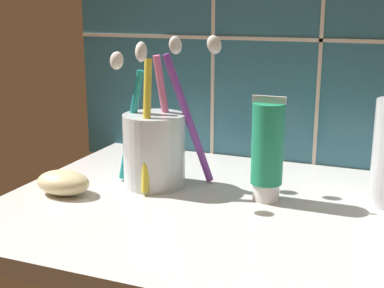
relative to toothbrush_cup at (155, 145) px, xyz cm
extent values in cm
cube|color=silver|center=(15.32, -3.10, -6.16)|extent=(60.76, 39.63, 2.00)
cube|color=beige|center=(15.32, 16.11, 11.99)|extent=(70.76, 0.24, 0.50)
cylinder|color=silver|center=(-0.08, -0.05, -0.70)|extent=(7.59, 7.59, 8.93)
cylinder|color=purple|center=(3.75, 1.75, 3.10)|extent=(5.88, 3.84, 16.02)
ellipsoid|color=white|center=(6.40, 3.25, 12.00)|extent=(2.65, 2.26, 2.63)
cylinder|color=pink|center=(0.63, 2.01, 2.98)|extent=(2.60, 3.42, 15.63)
ellipsoid|color=white|center=(1.41, 3.25, 11.81)|extent=(2.18, 2.41, 2.45)
cylinder|color=teal|center=(-3.20, 0.02, 2.10)|extent=(3.80, 1.26, 13.90)
ellipsoid|color=white|center=(-4.84, -0.14, 10.03)|extent=(2.22, 1.50, 2.50)
cylinder|color=yellow|center=(0.20, -2.53, 2.88)|extent=(1.82, 4.14, 15.46)
ellipsoid|color=white|center=(0.63, -4.28, 11.59)|extent=(1.76, 2.35, 2.50)
cylinder|color=white|center=(14.03, -0.05, -4.15)|extent=(3.07, 3.07, 2.03)
cylinder|color=#1E8C60|center=(14.03, -0.05, 1.48)|extent=(3.61, 3.61, 9.24)
cube|color=silver|center=(14.03, -0.05, 6.50)|extent=(3.79, 0.36, 0.80)
ellipsoid|color=beige|center=(-8.60, -7.15, -3.73)|extent=(6.66, 4.56, 2.86)
camera|label=1|loc=(27.72, -56.85, 16.64)|focal=50.00mm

